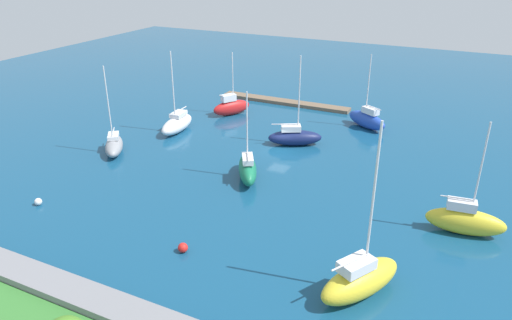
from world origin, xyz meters
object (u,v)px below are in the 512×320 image
sailboat_green_by_breakwater (248,169)px  sailboat_navy_near_pier (295,137)px  sailboat_yellow_along_channel (465,220)px  sailboat_gray_far_south (114,145)px  sailboat_blue_outer_mooring (367,119)px  sailboat_white_mid_basin (177,124)px  sailboat_red_inner_mooring (231,107)px  mooring_buoy_red (183,248)px  mooring_buoy_white (38,202)px  pier_dock (285,102)px  sailboat_yellow_center_basin (360,279)px

sailboat_green_by_breakwater → sailboat_navy_near_pier: sailboat_navy_near_pier is taller
sailboat_yellow_along_channel → sailboat_gray_far_south: 42.15m
sailboat_gray_far_south → sailboat_blue_outer_mooring: sailboat_gray_far_south is taller
sailboat_gray_far_south → sailboat_white_mid_basin: (-2.94, -9.97, 0.16)m
sailboat_yellow_along_channel → sailboat_red_inner_mooring: sailboat_yellow_along_channel is taller
mooring_buoy_red → mooring_buoy_white: mooring_buoy_red is taller
sailboat_green_by_breakwater → sailboat_yellow_along_channel: bearing=-123.2°
sailboat_yellow_along_channel → sailboat_white_mid_basin: bearing=158.7°
sailboat_blue_outer_mooring → mooring_buoy_red: bearing=111.0°
sailboat_white_mid_basin → sailboat_gray_far_south: bearing=-21.4°
sailboat_green_by_breakwater → sailboat_white_mid_basin: sailboat_white_mid_basin is taller
sailboat_red_inner_mooring → mooring_buoy_white: bearing=-155.1°
sailboat_blue_outer_mooring → mooring_buoy_red: size_ratio=12.20×
pier_dock → sailboat_blue_outer_mooring: bearing=159.7°
sailboat_yellow_along_channel → sailboat_red_inner_mooring: bearing=143.9°
sailboat_gray_far_south → sailboat_navy_near_pier: bearing=85.2°
sailboat_gray_far_south → sailboat_green_by_breakwater: bearing=54.8°
sailboat_yellow_center_basin → pier_dock: bearing=58.9°
sailboat_green_by_breakwater → mooring_buoy_white: bearing=101.4°
pier_dock → sailboat_navy_near_pier: sailboat_navy_near_pier is taller
sailboat_white_mid_basin → sailboat_navy_near_pier: bearing=93.7°
sailboat_red_inner_mooring → sailboat_white_mid_basin: 10.57m
sailboat_green_by_breakwater → mooring_buoy_white: 22.36m
mooring_buoy_red → mooring_buoy_white: (18.11, -0.45, -0.06)m
sailboat_red_inner_mooring → mooring_buoy_red: (-13.96, 34.60, -0.90)m
sailboat_red_inner_mooring → sailboat_yellow_along_channel: bearing=-88.3°
sailboat_yellow_along_channel → sailboat_yellow_center_basin: sailboat_yellow_center_basin is taller
sailboat_red_inner_mooring → mooring_buoy_white: sailboat_red_inner_mooring is taller
sailboat_yellow_along_channel → mooring_buoy_red: size_ratio=12.50×
sailboat_green_by_breakwater → sailboat_gray_far_south: bearing=61.8°
sailboat_yellow_along_channel → sailboat_blue_outer_mooring: (14.99, -24.19, -0.08)m
sailboat_gray_far_south → sailboat_navy_near_pier: sailboat_navy_near_pier is taller
sailboat_red_inner_mooring → sailboat_navy_near_pier: 15.53m
pier_dock → sailboat_yellow_along_channel: 42.66m
sailboat_yellow_along_channel → sailboat_yellow_center_basin: size_ratio=0.79×
pier_dock → sailboat_yellow_center_basin: 48.76m
sailboat_gray_far_south → sailboat_yellow_center_basin: bearing=32.5°
sailboat_blue_outer_mooring → sailboat_yellow_center_basin: bearing=134.1°
sailboat_yellow_center_basin → mooring_buoy_white: sailboat_yellow_center_basin is taller
sailboat_blue_outer_mooring → pier_dock: bearing=10.9°
sailboat_yellow_center_basin → mooring_buoy_white: 33.39m
sailboat_gray_far_south → sailboat_yellow_center_basin: size_ratio=0.81×
sailboat_blue_outer_mooring → sailboat_navy_near_pier: size_ratio=0.89×
sailboat_yellow_center_basin → mooring_buoy_red: size_ratio=15.90×
sailboat_red_inner_mooring → sailboat_navy_near_pier: bearing=-86.5°
sailboat_yellow_along_channel → sailboat_white_mid_basin: 40.65m
sailboat_yellow_along_channel → mooring_buoy_red: sailboat_yellow_along_channel is taller
sailboat_white_mid_basin → mooring_buoy_white: size_ratio=15.23×
sailboat_green_by_breakwater → mooring_buoy_red: 15.28m
sailboat_blue_outer_mooring → mooring_buoy_white: size_ratio=14.09×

